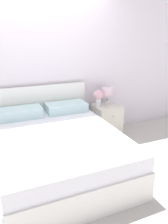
{
  "coord_description": "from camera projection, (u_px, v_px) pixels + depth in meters",
  "views": [
    {
      "loc": [
        -0.68,
        -3.47,
        1.7
      ],
      "look_at": [
        0.56,
        -0.54,
        0.6
      ],
      "focal_mm": 35.0,
      "sensor_mm": 36.0,
      "label": 1
    }
  ],
  "objects": [
    {
      "name": "flower_vase",
      "position": [
        98.0,
        96.0,
        3.77
      ],
      "size": [
        0.17,
        0.17,
        0.29
      ],
      "color": "white",
      "rests_on": "nightstand"
    },
    {
      "name": "ground_plane",
      "position": [
        43.0,
        139.0,
        3.83
      ],
      "size": [
        12.0,
        12.0,
        0.0
      ],
      "primitive_type": "plane",
      "color": "#BCB7B2"
    },
    {
      "name": "nightstand",
      "position": [
        106.0,
        120.0,
        3.93
      ],
      "size": [
        0.44,
        0.48,
        0.55
      ],
      "color": "silver",
      "rests_on": "ground_plane"
    },
    {
      "name": "table_lamp",
      "position": [
        107.0,
        92.0,
        3.88
      ],
      "size": [
        0.21,
        0.21,
        0.3
      ],
      "color": "white",
      "rests_on": "nightstand"
    },
    {
      "name": "bed",
      "position": [
        57.0,
        147.0,
        2.93
      ],
      "size": [
        1.55,
        1.98,
        0.95
      ],
      "color": "white",
      "rests_on": "ground_plane"
    },
    {
      "name": "wall_back",
      "position": [
        37.0,
        63.0,
        3.46
      ],
      "size": [
        8.0,
        0.06,
        2.6
      ],
      "color": "white",
      "rests_on": "ground_plane"
    }
  ]
}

